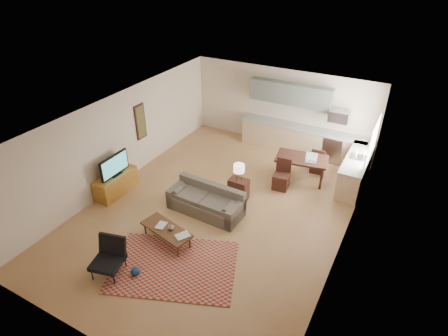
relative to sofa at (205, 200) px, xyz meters
The scene contains 25 objects.
room 1.05m from the sofa, 44.28° to the left, with size 9.00×9.00×9.00m.
kitchen_counter_back 4.58m from the sofa, 75.34° to the left, with size 4.26×0.64×0.92m, color tan, non-canonical shape.
kitchen_counter_right 4.56m from the sofa, 45.57° to the left, with size 0.64×2.26×0.92m, color tan, non-canonical shape.
kitchen_range 4.98m from the sofa, 62.99° to the left, with size 0.62×0.62×0.90m, color #A5A8AD.
kitchen_microwave 5.13m from the sofa, 63.10° to the left, with size 0.62×0.40×0.35m, color #A5A8AD.
upper_cabinets 4.88m from the sofa, 83.04° to the left, with size 2.80×0.34×0.70m, color slate.
window_right 4.91m from the sofa, 42.99° to the left, with size 0.02×1.40×1.05m, color white.
wall_art_left 3.38m from the sofa, 158.66° to the left, with size 0.06×0.42×1.10m, color olive, non-canonical shape.
triptych 4.92m from the sofa, 88.07° to the left, with size 1.70×0.04×0.50m, color #FAE8C4, non-canonical shape.
rug 2.13m from the sofa, 78.90° to the right, with size 2.73×1.89×0.02m, color maroon.
sofa is the anchor object (origin of this frame).
coffee_table 1.48m from the sofa, 98.33° to the right, with size 1.34×0.53×0.41m, color #472915, non-canonical shape.
book_a 1.53m from the sofa, 108.53° to the right, with size 0.26×0.32×0.03m, color maroon.
book_b 1.45m from the sofa, 83.05° to the right, with size 0.37×0.40×0.02m, color navy.
vase 1.43m from the sofa, 93.90° to the right, with size 0.17×0.17×0.16m, color black.
armchair 2.98m from the sofa, 103.96° to the right, with size 0.72×0.72×0.83m, color black, non-canonical shape.
tv_credenza 2.75m from the sofa, behind, with size 0.52×1.34×0.62m, color #925E1E, non-canonical shape.
tv 2.76m from the sofa, behind, with size 0.10×1.03×0.62m, color black, non-canonical shape.
console_table 1.08m from the sofa, 62.35° to the left, with size 0.53×0.36×0.62m, color black, non-canonical shape.
table_lamp 1.19m from the sofa, 62.35° to the left, with size 0.30×0.30×0.50m, color beige, non-canonical shape.
dining_table 3.22m from the sofa, 58.13° to the left, with size 1.50×0.86×0.76m, color black, non-canonical shape.
dining_chair_near 2.44m from the sofa, 56.07° to the left, with size 0.43×0.45×0.91m, color black, non-canonical shape.
dining_chair_far 4.01m from the sofa, 59.38° to the left, with size 0.41×0.43×0.85m, color black, non-canonical shape.
laptop 3.35m from the sofa, 52.79° to the left, with size 0.32×0.24×0.24m, color #A5A8AD, non-canonical shape.
soap_bottle 4.63m from the sofa, 47.61° to the left, with size 0.10×0.10×0.19m, color #FAE8C4.
Camera 1 is at (4.00, -7.08, 6.22)m, focal length 30.00 mm.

